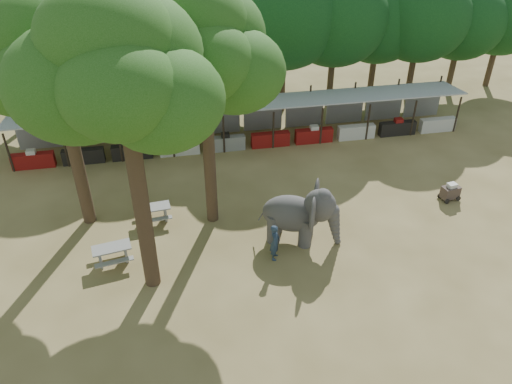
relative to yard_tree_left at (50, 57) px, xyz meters
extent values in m
plane|color=brown|center=(9.13, -7.19, -8.20)|extent=(100.00, 100.00, 0.00)
cube|color=#A1A2A9|center=(9.13, 6.81, -5.70)|extent=(28.00, 2.99, 0.39)
cylinder|color=#2D2319|center=(-3.47, 5.46, -7.00)|extent=(0.12, 0.12, 2.40)
cylinder|color=#2D2319|center=(-3.47, 8.16, -6.80)|extent=(0.12, 0.12, 2.80)
cube|color=maroon|center=(-3.47, 5.71, -7.75)|extent=(2.38, 0.50, 0.90)
cube|color=gray|center=(-3.47, 8.11, -7.20)|extent=(2.52, 0.12, 2.00)
cylinder|color=#2D2319|center=(-0.67, 5.46, -7.00)|extent=(0.12, 0.12, 2.40)
cylinder|color=#2D2319|center=(-0.67, 8.16, -6.80)|extent=(0.12, 0.12, 2.80)
cube|color=black|center=(-0.67, 5.71, -7.75)|extent=(2.38, 0.50, 0.90)
cube|color=gray|center=(-0.67, 8.11, -7.20)|extent=(2.52, 0.12, 2.00)
cylinder|color=#2D2319|center=(2.13, 5.46, -7.00)|extent=(0.12, 0.12, 2.40)
cylinder|color=#2D2319|center=(2.13, 8.16, -6.80)|extent=(0.12, 0.12, 2.80)
cube|color=black|center=(2.13, 5.71, -7.75)|extent=(2.38, 0.50, 0.90)
cube|color=gray|center=(2.13, 8.11, -7.20)|extent=(2.52, 0.12, 2.00)
cylinder|color=#2D2319|center=(4.93, 5.46, -7.00)|extent=(0.12, 0.12, 2.40)
cylinder|color=#2D2319|center=(4.93, 8.16, -6.80)|extent=(0.12, 0.12, 2.80)
cube|color=silver|center=(4.93, 5.71, -7.75)|extent=(2.38, 0.50, 0.90)
cube|color=gray|center=(4.93, 8.11, -7.20)|extent=(2.52, 0.12, 2.00)
cylinder|color=#2D2319|center=(7.73, 5.46, -7.00)|extent=(0.12, 0.12, 2.40)
cylinder|color=#2D2319|center=(7.73, 8.16, -6.80)|extent=(0.12, 0.12, 2.80)
cube|color=gray|center=(7.73, 5.71, -7.75)|extent=(2.38, 0.50, 0.90)
cube|color=gray|center=(7.73, 8.11, -7.20)|extent=(2.52, 0.12, 2.00)
cylinder|color=#2D2319|center=(10.53, 5.46, -7.00)|extent=(0.12, 0.12, 2.40)
cylinder|color=#2D2319|center=(10.53, 8.16, -6.80)|extent=(0.12, 0.12, 2.80)
cube|color=maroon|center=(10.53, 5.71, -7.75)|extent=(2.38, 0.50, 0.90)
cube|color=gray|center=(10.53, 8.11, -7.20)|extent=(2.52, 0.12, 2.00)
cylinder|color=#2D2319|center=(13.33, 5.46, -7.00)|extent=(0.12, 0.12, 2.40)
cylinder|color=#2D2319|center=(13.33, 8.16, -6.80)|extent=(0.12, 0.12, 2.80)
cube|color=maroon|center=(13.33, 5.71, -7.75)|extent=(2.38, 0.50, 0.90)
cube|color=gray|center=(13.33, 8.11, -7.20)|extent=(2.52, 0.12, 2.00)
cylinder|color=#2D2319|center=(16.13, 5.46, -7.00)|extent=(0.12, 0.12, 2.40)
cylinder|color=#2D2319|center=(16.13, 8.16, -6.80)|extent=(0.12, 0.12, 2.80)
cube|color=silver|center=(16.13, 5.71, -7.75)|extent=(2.38, 0.50, 0.90)
cube|color=gray|center=(16.13, 8.11, -7.20)|extent=(2.52, 0.12, 2.00)
cylinder|color=#2D2319|center=(18.93, 5.46, -7.00)|extent=(0.12, 0.12, 2.40)
cylinder|color=#2D2319|center=(18.93, 8.16, -6.80)|extent=(0.12, 0.12, 2.80)
cube|color=black|center=(18.93, 5.71, -7.75)|extent=(2.38, 0.50, 0.90)
cube|color=gray|center=(18.93, 8.11, -7.20)|extent=(2.52, 0.12, 2.00)
cylinder|color=#2D2319|center=(21.73, 5.46, -7.00)|extent=(0.12, 0.12, 2.40)
cylinder|color=#2D2319|center=(21.73, 8.16, -6.80)|extent=(0.12, 0.12, 2.80)
cube|color=silver|center=(21.73, 5.71, -7.75)|extent=(2.38, 0.50, 0.90)
cube|color=gray|center=(21.73, 8.11, -7.20)|extent=(2.52, 0.12, 2.00)
cylinder|color=#332316|center=(0.13, -0.19, -3.60)|extent=(0.60, 0.60, 9.20)
cone|color=#332316|center=(0.13, -0.19, 1.00)|extent=(0.57, 0.57, 2.88)
ellipsoid|color=#194D0F|center=(-1.27, 0.11, -0.38)|extent=(4.80, 4.80, 3.94)
ellipsoid|color=#194D0F|center=(1.33, -0.79, -0.78)|extent=(4.20, 4.20, 3.44)
ellipsoid|color=#194D0F|center=(0.33, 0.91, 0.22)|extent=(5.20, 5.20, 4.26)
ellipsoid|color=#194D0F|center=(0.13, -1.49, -0.08)|extent=(3.80, 3.80, 3.12)
ellipsoid|color=#194D0F|center=(-0.17, 0.01, 1.02)|extent=(4.40, 4.40, 3.61)
cylinder|color=#332316|center=(3.13, -5.19, -3.00)|extent=(0.64, 0.64, 10.40)
cone|color=#332316|center=(3.13, -5.19, 2.20)|extent=(0.61, 0.61, 3.25)
ellipsoid|color=#194D0F|center=(1.73, -4.89, 0.64)|extent=(4.80, 4.80, 3.94)
ellipsoid|color=#194D0F|center=(4.33, -5.79, 0.24)|extent=(4.20, 4.20, 3.44)
ellipsoid|color=#194D0F|center=(3.33, -4.09, 1.24)|extent=(5.20, 5.20, 4.26)
ellipsoid|color=#194D0F|center=(3.13, -6.49, 0.94)|extent=(3.80, 3.80, 3.12)
ellipsoid|color=#194D0F|center=(2.83, -4.99, 2.04)|extent=(4.40, 4.40, 3.61)
cylinder|color=#332316|center=(6.13, -1.19, -3.40)|extent=(0.56, 0.56, 9.60)
cone|color=#332316|center=(6.13, -1.19, 1.40)|extent=(0.53, 0.53, 3.00)
ellipsoid|color=#194D0F|center=(4.73, -0.89, -0.04)|extent=(4.80, 4.80, 3.94)
ellipsoid|color=#194D0F|center=(7.33, -1.79, -0.44)|extent=(4.20, 4.20, 3.44)
ellipsoid|color=#194D0F|center=(6.33, -0.09, 0.56)|extent=(5.20, 5.20, 4.26)
ellipsoid|color=#194D0F|center=(6.13, -2.49, 0.26)|extent=(3.80, 3.80, 3.12)
ellipsoid|color=#194D0F|center=(5.83, -0.99, 1.36)|extent=(4.40, 4.40, 3.61)
cylinder|color=#332316|center=(-4.20, 11.81, -6.33)|extent=(0.44, 0.44, 3.74)
ellipsoid|color=#0C3412|center=(-4.20, 11.81, -2.68)|extent=(6.46, 5.95, 5.61)
cylinder|color=#332316|center=(-0.87, 11.81, -6.33)|extent=(0.44, 0.44, 3.74)
ellipsoid|color=#0C3412|center=(-0.87, 11.81, -2.68)|extent=(6.46, 5.95, 5.61)
cylinder|color=#332316|center=(2.47, 11.81, -6.33)|extent=(0.44, 0.44, 3.74)
ellipsoid|color=#0C3412|center=(2.47, 11.81, -2.68)|extent=(6.46, 5.95, 5.61)
cylinder|color=#332316|center=(5.80, 11.81, -6.33)|extent=(0.44, 0.44, 3.74)
ellipsoid|color=#0C3412|center=(5.80, 11.81, -2.68)|extent=(6.46, 5.95, 5.61)
cylinder|color=#332316|center=(9.13, 11.81, -6.33)|extent=(0.44, 0.44, 3.74)
ellipsoid|color=#0C3412|center=(9.13, 11.81, -2.68)|extent=(6.46, 5.95, 5.61)
cylinder|color=#332316|center=(12.47, 11.81, -6.33)|extent=(0.44, 0.44, 3.74)
ellipsoid|color=#0C3412|center=(12.47, 11.81, -2.68)|extent=(6.46, 5.95, 5.61)
cylinder|color=#332316|center=(15.80, 11.81, -6.33)|extent=(0.44, 0.44, 3.74)
ellipsoid|color=#0C3412|center=(15.80, 11.81, -2.68)|extent=(6.46, 5.95, 5.61)
cylinder|color=#332316|center=(19.13, 11.81, -6.33)|extent=(0.44, 0.44, 3.74)
ellipsoid|color=#0C3412|center=(19.13, 11.81, -2.68)|extent=(6.46, 5.95, 5.61)
cylinder|color=#332316|center=(22.47, 11.81, -6.33)|extent=(0.44, 0.44, 3.74)
ellipsoid|color=#0C3412|center=(22.47, 11.81, -2.68)|extent=(6.46, 5.95, 5.61)
cylinder|color=#332316|center=(25.80, 11.81, -6.33)|extent=(0.44, 0.44, 3.74)
ellipsoid|color=#0C3412|center=(25.80, 11.81, -2.68)|extent=(6.46, 5.95, 5.61)
cylinder|color=#332316|center=(29.13, 11.81, -6.33)|extent=(0.44, 0.44, 3.74)
ellipsoid|color=#0C3412|center=(29.13, 11.81, -2.68)|extent=(6.46, 5.95, 5.61)
ellipsoid|color=#3E3C3C|center=(9.56, -3.34, -6.80)|extent=(3.07, 2.46, 1.73)
cylinder|color=#3E3C3C|center=(8.72, -3.45, -7.48)|extent=(0.81, 0.81, 1.45)
cylinder|color=#3E3C3C|center=(9.04, -2.68, -7.48)|extent=(0.81, 0.81, 1.45)
cylinder|color=#3E3C3C|center=(10.08, -4.00, -7.48)|extent=(0.81, 0.81, 1.45)
cylinder|color=#3E3C3C|center=(10.40, -3.24, -7.48)|extent=(0.81, 0.81, 1.45)
ellipsoid|color=#3E3C3C|center=(10.73, -3.83, -6.18)|extent=(1.82, 1.67, 1.60)
ellipsoid|color=#3E3C3C|center=(10.21, -4.46, -6.14)|extent=(0.73, 1.31, 1.65)
ellipsoid|color=#3E3C3C|center=(10.80, -3.01, -6.14)|extent=(0.73, 1.31, 1.65)
cone|color=#3E3C3C|center=(11.46, -4.12, -7.29)|extent=(0.86, 0.86, 1.81)
imported|color=#26384C|center=(8.53, -4.63, -7.31)|extent=(0.62, 0.75, 1.78)
cube|color=gray|center=(1.44, -3.55, -7.41)|extent=(1.76, 1.04, 0.07)
cube|color=gray|center=(0.90, -3.64, -7.81)|extent=(0.22, 0.67, 0.77)
cube|color=gray|center=(1.99, -3.45, -7.81)|extent=(0.22, 0.67, 0.77)
cube|color=gray|center=(1.55, -4.14, -7.74)|extent=(1.68, 0.56, 0.06)
cube|color=gray|center=(1.34, -2.95, -7.74)|extent=(1.68, 0.56, 0.06)
cube|color=gray|center=(3.29, -0.77, -7.42)|extent=(1.68, 0.91, 0.06)
cube|color=gray|center=(2.76, -0.82, -7.82)|extent=(0.17, 0.65, 0.76)
cube|color=gray|center=(3.83, -0.72, -7.82)|extent=(0.17, 0.65, 0.76)
cube|color=gray|center=(3.35, -1.36, -7.75)|extent=(1.64, 0.42, 0.05)
cube|color=gray|center=(3.24, -0.18, -7.75)|extent=(1.64, 0.42, 0.05)
cube|color=#3A2D28|center=(18.54, -1.80, -7.75)|extent=(0.99, 0.70, 0.64)
cylinder|color=black|center=(18.24, -2.16, -8.06)|extent=(0.28, 0.10, 0.27)
cylinder|color=black|center=(18.95, -2.03, -8.06)|extent=(0.28, 0.10, 0.27)
cylinder|color=black|center=(18.13, -1.57, -8.06)|extent=(0.28, 0.10, 0.27)
cylinder|color=black|center=(18.85, -1.44, -8.06)|extent=(0.28, 0.10, 0.27)
cube|color=silver|center=(18.54, -1.80, -7.34)|extent=(0.51, 0.44, 0.23)
camera|label=1|loc=(4.54, -21.19, 6.67)|focal=35.00mm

